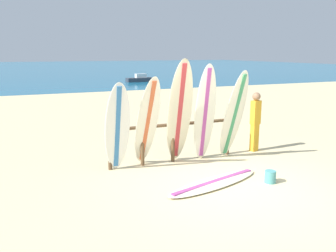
{
  "coord_description": "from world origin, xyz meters",
  "views": [
    {
      "loc": [
        -3.79,
        -5.58,
        2.66
      ],
      "look_at": [
        -0.44,
        2.31,
        0.84
      ],
      "focal_mm": 37.52,
      "sensor_mm": 36.0,
      "label": 1
    }
  ],
  "objects_px": {
    "surfboard_rack": "(173,135)",
    "surfboard_leaning_center_left": "(179,112)",
    "beachgoer_standing": "(255,119)",
    "sand_bucket": "(270,177)",
    "small_boat_offshore": "(141,79)",
    "surfboard_lying_on_sand": "(215,183)",
    "surfboard_leaning_left": "(147,123)",
    "surfboard_leaning_far_left": "(117,128)",
    "surfboard_leaning_center": "(205,114)",
    "surfboard_leaning_center_right": "(234,115)"
  },
  "relations": [
    {
      "from": "surfboard_rack",
      "to": "surfboard_leaning_center_left",
      "type": "relative_size",
      "value": 1.28
    },
    {
      "from": "beachgoer_standing",
      "to": "sand_bucket",
      "type": "height_order",
      "value": "beachgoer_standing"
    },
    {
      "from": "beachgoer_standing",
      "to": "small_boat_offshore",
      "type": "bearing_deg",
      "value": 79.03
    },
    {
      "from": "surfboard_lying_on_sand",
      "to": "beachgoer_standing",
      "type": "relative_size",
      "value": 1.55
    },
    {
      "from": "surfboard_leaning_left",
      "to": "surfboard_lying_on_sand",
      "type": "relative_size",
      "value": 0.87
    },
    {
      "from": "surfboard_leaning_far_left",
      "to": "surfboard_leaning_center",
      "type": "xyz_separation_m",
      "value": [
        2.14,
        -0.05,
        0.17
      ]
    },
    {
      "from": "surfboard_rack",
      "to": "small_boat_offshore",
      "type": "relative_size",
      "value": 1.22
    },
    {
      "from": "surfboard_leaning_left",
      "to": "beachgoer_standing",
      "type": "distance_m",
      "value": 3.19
    },
    {
      "from": "surfboard_leaning_far_left",
      "to": "surfboard_leaning_center_right",
      "type": "xyz_separation_m",
      "value": [
        2.89,
        -0.16,
        0.1
      ]
    },
    {
      "from": "surfboard_leaning_far_left",
      "to": "beachgoer_standing",
      "type": "relative_size",
      "value": 1.28
    },
    {
      "from": "surfboard_rack",
      "to": "beachgoer_standing",
      "type": "height_order",
      "value": "beachgoer_standing"
    },
    {
      "from": "surfboard_leaning_far_left",
      "to": "surfboard_rack",
      "type": "bearing_deg",
      "value": 10.9
    },
    {
      "from": "surfboard_leaning_center",
      "to": "surfboard_leaning_far_left",
      "type": "bearing_deg",
      "value": 178.76
    },
    {
      "from": "beachgoer_standing",
      "to": "small_boat_offshore",
      "type": "height_order",
      "value": "beachgoer_standing"
    },
    {
      "from": "surfboard_rack",
      "to": "sand_bucket",
      "type": "relative_size",
      "value": 12.64
    },
    {
      "from": "surfboard_leaning_far_left",
      "to": "beachgoer_standing",
      "type": "bearing_deg",
      "value": 4.12
    },
    {
      "from": "sand_bucket",
      "to": "surfboard_leaning_center",
      "type": "bearing_deg",
      "value": 108.12
    },
    {
      "from": "surfboard_leaning_center_left",
      "to": "surfboard_leaning_center_right",
      "type": "height_order",
      "value": "surfboard_leaning_center_left"
    },
    {
      "from": "surfboard_leaning_left",
      "to": "surfboard_leaning_center",
      "type": "height_order",
      "value": "surfboard_leaning_center"
    },
    {
      "from": "surfboard_leaning_far_left",
      "to": "surfboard_leaning_center",
      "type": "bearing_deg",
      "value": -1.24
    },
    {
      "from": "surfboard_leaning_left",
      "to": "surfboard_leaning_center_right",
      "type": "relative_size",
      "value": 0.96
    },
    {
      "from": "surfboard_leaning_left",
      "to": "surfboard_leaning_center_right",
      "type": "height_order",
      "value": "surfboard_leaning_center_right"
    },
    {
      "from": "surfboard_leaning_left",
      "to": "small_boat_offshore",
      "type": "height_order",
      "value": "surfboard_leaning_left"
    },
    {
      "from": "surfboard_leaning_left",
      "to": "beachgoer_standing",
      "type": "height_order",
      "value": "surfboard_leaning_left"
    },
    {
      "from": "surfboard_lying_on_sand",
      "to": "beachgoer_standing",
      "type": "bearing_deg",
      "value": 37.56
    },
    {
      "from": "beachgoer_standing",
      "to": "surfboard_leaning_center_left",
      "type": "bearing_deg",
      "value": -173.83
    },
    {
      "from": "surfboard_rack",
      "to": "surfboard_leaning_center_left",
      "type": "height_order",
      "value": "surfboard_leaning_center_left"
    },
    {
      "from": "surfboard_leaning_center",
      "to": "surfboard_leaning_center_right",
      "type": "xyz_separation_m",
      "value": [
        0.74,
        -0.12,
        -0.08
      ]
    },
    {
      "from": "surfboard_leaning_left",
      "to": "surfboard_leaning_far_left",
      "type": "bearing_deg",
      "value": -177.92
    },
    {
      "from": "sand_bucket",
      "to": "surfboard_leaning_left",
      "type": "bearing_deg",
      "value": 137.55
    },
    {
      "from": "surfboard_leaning_center",
      "to": "small_boat_offshore",
      "type": "xyz_separation_m",
      "value": [
        6.12,
        22.99,
        -0.95
      ]
    },
    {
      "from": "surfboard_leaning_center_left",
      "to": "small_boat_offshore",
      "type": "height_order",
      "value": "surfboard_leaning_center_left"
    },
    {
      "from": "surfboard_lying_on_sand",
      "to": "sand_bucket",
      "type": "distance_m",
      "value": 1.17
    },
    {
      "from": "surfboard_leaning_far_left",
      "to": "surfboard_leaning_center",
      "type": "height_order",
      "value": "surfboard_leaning_center"
    },
    {
      "from": "surfboard_rack",
      "to": "surfboard_leaning_left",
      "type": "xyz_separation_m",
      "value": [
        -0.75,
        -0.25,
        0.42
      ]
    },
    {
      "from": "surfboard_rack",
      "to": "surfboard_leaning_center",
      "type": "height_order",
      "value": "surfboard_leaning_center"
    },
    {
      "from": "surfboard_rack",
      "to": "surfboard_lying_on_sand",
      "type": "xyz_separation_m",
      "value": [
        0.17,
        -1.73,
        -0.63
      ]
    },
    {
      "from": "surfboard_rack",
      "to": "sand_bucket",
      "type": "height_order",
      "value": "surfboard_rack"
    },
    {
      "from": "sand_bucket",
      "to": "surfboard_lying_on_sand",
      "type": "bearing_deg",
      "value": 161.2
    },
    {
      "from": "surfboard_leaning_center_right",
      "to": "small_boat_offshore",
      "type": "height_order",
      "value": "surfboard_leaning_center_right"
    },
    {
      "from": "surfboard_leaning_center_left",
      "to": "beachgoer_standing",
      "type": "height_order",
      "value": "surfboard_leaning_center_left"
    },
    {
      "from": "surfboard_leaning_left",
      "to": "surfboard_leaning_center_right",
      "type": "distance_m",
      "value": 2.19
    },
    {
      "from": "surfboard_leaning_center_left",
      "to": "surfboard_lying_on_sand",
      "type": "xyz_separation_m",
      "value": [
        0.12,
        -1.47,
        -1.23
      ]
    },
    {
      "from": "surfboard_rack",
      "to": "beachgoer_standing",
      "type": "relative_size",
      "value": 2.02
    },
    {
      "from": "surfboard_leaning_center",
      "to": "surfboard_leaning_center_right",
      "type": "distance_m",
      "value": 0.76
    },
    {
      "from": "surfboard_leaning_left",
      "to": "sand_bucket",
      "type": "distance_m",
      "value": 2.9
    },
    {
      "from": "surfboard_leaning_center_left",
      "to": "surfboard_leaning_center",
      "type": "height_order",
      "value": "surfboard_leaning_center_left"
    },
    {
      "from": "beachgoer_standing",
      "to": "surfboard_leaning_far_left",
      "type": "bearing_deg",
      "value": -175.88
    },
    {
      "from": "surfboard_leaning_center_left",
      "to": "sand_bucket",
      "type": "relative_size",
      "value": 9.87
    },
    {
      "from": "surfboard_lying_on_sand",
      "to": "small_boat_offshore",
      "type": "bearing_deg",
      "value": 74.77
    }
  ]
}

